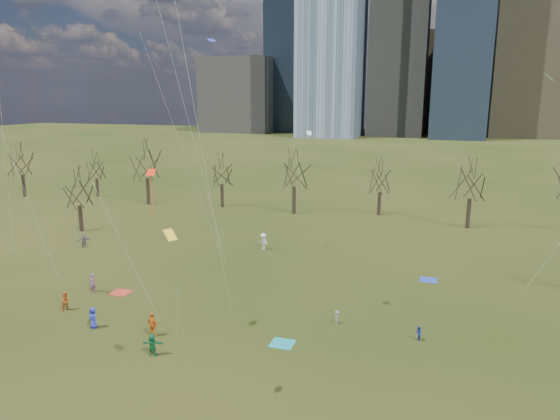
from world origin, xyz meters
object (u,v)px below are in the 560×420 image
(blanket_navy, at_px, (429,280))
(person_2, at_px, (66,301))
(person_4, at_px, (153,325))
(person_0, at_px, (93,318))
(blanket_crimson, at_px, (121,293))
(blanket_teal, at_px, (282,344))

(blanket_navy, height_order, person_2, person_2)
(person_4, bearing_deg, person_0, 22.02)
(blanket_navy, distance_m, blanket_crimson, 28.04)
(blanket_navy, xyz_separation_m, person_4, (-18.34, -17.85, 0.86))
(blanket_teal, xyz_separation_m, person_2, (-18.15, -0.07, 0.76))
(blanket_crimson, bearing_deg, blanket_teal, -15.18)
(blanket_crimson, height_order, person_0, person_0)
(person_2, distance_m, person_4, 9.19)
(blanket_teal, height_order, person_0, person_0)
(blanket_crimson, relative_size, person_4, 0.91)
(blanket_teal, bearing_deg, blanket_crimson, 164.82)
(person_2, bearing_deg, person_4, -65.54)
(person_2, bearing_deg, blanket_navy, -24.17)
(blanket_teal, xyz_separation_m, person_4, (-9.12, -1.80, 0.86))
(blanket_navy, bearing_deg, blanket_teal, -119.90)
(blanket_navy, bearing_deg, blanket_crimson, -155.52)
(blanket_navy, distance_m, person_2, 31.77)
(blanket_navy, bearing_deg, person_2, -149.52)
(blanket_crimson, height_order, person_4, person_4)
(person_0, bearing_deg, person_4, 26.49)
(blanket_navy, bearing_deg, person_4, -135.79)
(blanket_teal, relative_size, person_0, 0.99)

